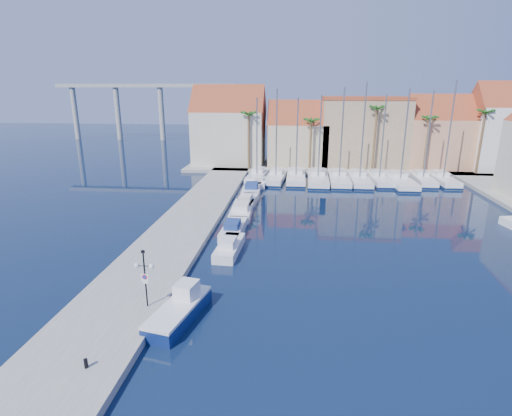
{
  "coord_description": "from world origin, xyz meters",
  "views": [
    {
      "loc": [
        1.84,
        -22.89,
        13.3
      ],
      "look_at": [
        -1.66,
        11.23,
        3.0
      ],
      "focal_mm": 28.0,
      "sensor_mm": 36.0,
      "label": 1
    }
  ],
  "objects": [
    {
      "name": "ground",
      "position": [
        0.0,
        0.0,
        0.0
      ],
      "size": [
        260.0,
        260.0,
        0.0
      ],
      "primitive_type": "plane",
      "color": "black",
      "rests_on": "ground"
    },
    {
      "name": "quay_west",
      "position": [
        -9.0,
        13.5,
        0.25
      ],
      "size": [
        6.0,
        77.0,
        0.5
      ],
      "primitive_type": "cube",
      "color": "gray",
      "rests_on": "ground"
    },
    {
      "name": "shore_north",
      "position": [
        10.0,
        48.0,
        0.25
      ],
      "size": [
        54.0,
        16.0,
        0.5
      ],
      "primitive_type": "cube",
      "color": "gray",
      "rests_on": "ground"
    },
    {
      "name": "lamp_post",
      "position": [
        -7.0,
        -1.97,
        2.92
      ],
      "size": [
        1.25,
        0.36,
        3.69
      ],
      "rotation": [
        0.0,
        0.0,
        -0.03
      ],
      "color": "black",
      "rests_on": "quay_west"
    },
    {
      "name": "bollard",
      "position": [
        -7.87,
        -7.74,
        0.73
      ],
      "size": [
        0.19,
        0.19,
        0.47
      ],
      "primitive_type": "cylinder",
      "color": "black",
      "rests_on": "quay_west"
    },
    {
      "name": "fishing_boat",
      "position": [
        -4.85,
        -2.35,
        0.64
      ],
      "size": [
        2.92,
        5.73,
        1.91
      ],
      "rotation": [
        0.0,
        0.0,
        -0.21
      ],
      "color": "navy",
      "rests_on": "ground"
    },
    {
      "name": "motorboat_west_0",
      "position": [
        -3.59,
        7.91,
        0.51
      ],
      "size": [
        2.0,
        5.5,
        1.4
      ],
      "rotation": [
        0.0,
        0.0,
        -0.05
      ],
      "color": "white",
      "rests_on": "ground"
    },
    {
      "name": "motorboat_west_1",
      "position": [
        -3.95,
        12.51,
        0.51
      ],
      "size": [
        2.02,
        5.86,
        1.4
      ],
      "rotation": [
        0.0,
        0.0,
        -0.03
      ],
      "color": "white",
      "rests_on": "ground"
    },
    {
      "name": "motorboat_west_2",
      "position": [
        -3.98,
        18.62,
        0.51
      ],
      "size": [
        2.41,
        6.94,
        1.4
      ],
      "rotation": [
        0.0,
        0.0,
        0.03
      ],
      "color": "white",
      "rests_on": "ground"
    },
    {
      "name": "motorboat_west_3",
      "position": [
        -3.86,
        22.17,
        0.51
      ],
      "size": [
        2.37,
        6.16,
        1.4
      ],
      "rotation": [
        0.0,
        0.0,
        -0.07
      ],
      "color": "white",
      "rests_on": "ground"
    },
    {
      "name": "motorboat_west_4",
      "position": [
        -3.97,
        28.42,
        0.51
      ],
      "size": [
        2.48,
        7.16,
        1.4
      ],
      "rotation": [
        0.0,
        0.0,
        0.03
      ],
      "color": "white",
      "rests_on": "ground"
    },
    {
      "name": "motorboat_west_5",
      "position": [
        -3.37,
        32.36,
        0.51
      ],
      "size": [
        1.98,
        5.28,
        1.4
      ],
      "rotation": [
        0.0,
        0.0,
        0.06
      ],
      "color": "white",
      "rests_on": "ground"
    },
    {
      "name": "sailboat_0",
      "position": [
        -4.0,
        36.31,
        0.59
      ],
      "size": [
        3.05,
        9.23,
        12.06
      ],
      "rotation": [
        0.0,
        0.0,
        -0.07
      ],
      "color": "white",
      "rests_on": "ground"
    },
    {
      "name": "sailboat_1",
      "position": [
        -1.1,
        35.77,
        0.6
      ],
      "size": [
        3.36,
        9.87,
        13.25
      ],
      "rotation": [
        0.0,
        0.0,
        -0.08
      ],
      "color": "white",
      "rests_on": "ground"
    },
    {
      "name": "sailboat_2",
      "position": [
        1.83,
        36.16,
        0.57
      ],
      "size": [
        2.76,
        10.36,
        12.07
      ],
      "rotation": [
        0.0,
        0.0,
        0.0
      ],
      "color": "white",
      "rests_on": "ground"
    },
    {
      "name": "sailboat_3",
      "position": [
        5.08,
        35.73,
        0.57
      ],
      "size": [
        3.24,
        11.31,
        12.43
      ],
      "rotation": [
        0.0,
        0.0,
        -0.02
      ],
      "color": "white",
      "rests_on": "ground"
    },
    {
      "name": "sailboat_4",
      "position": [
        8.16,
        35.86,
        0.58
      ],
      "size": [
        3.16,
        10.98,
        13.47
      ],
      "rotation": [
        0.0,
        0.0,
        -0.03
      ],
      "color": "white",
      "rests_on": "ground"
    },
    {
      "name": "sailboat_5",
      "position": [
        11.06,
        35.69,
        0.6
      ],
      "size": [
        2.86,
        10.38,
        14.19
      ],
      "rotation": [
        0.0,
        0.0,
        -0.01
      ],
      "color": "white",
      "rests_on": "ground"
    },
    {
      "name": "sailboat_6",
      "position": [
        13.93,
        36.18,
        0.6
      ],
      "size": [
        2.89,
        9.43,
        12.59
      ],
      "rotation": [
        0.0,
        0.0,
        0.05
      ],
      "color": "white",
      "rests_on": "ground"
    },
    {
      "name": "sailboat_7",
      "position": [
        16.72,
        35.43,
        0.58
      ],
      "size": [
        3.14,
        11.37,
        13.28
      ],
      "rotation": [
        0.0,
        0.0,
        0.01
      ],
      "color": "white",
      "rests_on": "ground"
    },
    {
      "name": "sailboat_8",
      "position": [
        20.3,
        36.64,
        0.61
      ],
      "size": [
        2.75,
        9.06,
        13.05
      ],
      "rotation": [
        0.0,
        0.0,
        -0.04
      ],
      "color": "white",
      "rests_on": "ground"
    },
    {
      "name": "sailboat_9",
      "position": [
        23.12,
        36.77,
        0.63
      ],
      "size": [
        2.63,
        9.33,
        14.43
      ],
      "rotation": [
        0.0,
        0.0,
        0.02
      ],
      "color": "white",
      "rests_on": "ground"
    },
    {
      "name": "building_0",
      "position": [
        -10.0,
        47.0,
        6.52
      ],
      "size": [
        12.3,
        9.0,
        13.5
      ],
      "color": "beige",
      "rests_on": "shore_north"
    },
    {
      "name": "building_1",
      "position": [
        2.0,
        47.0,
        5.3
      ],
      "size": [
        10.3,
        8.0,
        11.0
      ],
      "color": "tan",
      "rests_on": "shore_north"
    },
    {
      "name": "building_2",
      "position": [
        13.0,
        48.0,
        6.26
      ],
      "size": [
        14.2,
        10.2,
        11.5
      ],
      "color": "tan",
      "rests_on": "shore_north"
    },
    {
      "name": "building_3",
      "position": [
        25.0,
        47.0,
        5.86
      ],
      "size": [
        10.3,
        8.0,
        12.0
      ],
      "color": "tan",
      "rests_on": "shore_north"
    },
    {
      "name": "building_4",
      "position": [
        34.0,
        46.0,
        6.97
      ],
      "size": [
        8.3,
        8.0,
        14.0
      ],
      "color": "white",
      "rests_on": "shore_north"
    },
    {
      "name": "palm_0",
      "position": [
        -6.0,
        42.0,
        9.08
      ],
      "size": [
        2.6,
        2.6,
        10.15
      ],
      "color": "brown",
      "rests_on": "shore_north"
    },
    {
      "name": "palm_1",
      "position": [
        4.0,
        42.0,
        8.14
      ],
      "size": [
        2.6,
        2.6,
        9.15
      ],
      "color": "brown",
      "rests_on": "shore_north"
    },
    {
      "name": "palm_2",
      "position": [
        14.0,
        42.0,
        10.02
      ],
      "size": [
        2.6,
        2.6,
        11.15
      ],
      "color": "brown",
      "rests_on": "shore_north"
    },
    {
      "name": "palm_3",
      "position": [
        22.0,
        42.0,
        8.61
      ],
      "size": [
        2.6,
        2.6,
        9.65
      ],
      "color": "brown",
      "rests_on": "shore_north"
    },
    {
      "name": "palm_4",
      "position": [
        30.0,
        42.0,
        9.55
      ],
      "size": [
        2.6,
        2.6,
        10.65
      ],
      "color": "brown",
      "rests_on": "shore_north"
    },
    {
      "name": "viaduct",
      "position": [
        -39.07,
        82.0,
        10.25
      ],
      "size": [
        48.0,
        2.2,
        14.45
      ],
      "color": "#9E9E99",
      "rests_on": "ground"
    }
  ]
}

